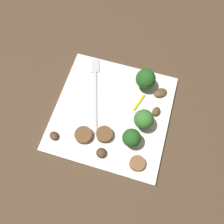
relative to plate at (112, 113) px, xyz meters
name	(u,v)px	position (x,y,z in m)	size (l,w,h in m)	color
ground_plane	(112,114)	(0.00, 0.00, -0.01)	(1.40, 1.40, 0.00)	#4C3826
plate	(112,113)	(0.00, 0.00, 0.00)	(0.24, 0.24, 0.01)	white
fork	(95,88)	(0.04, 0.05, 0.01)	(0.17, 0.07, 0.00)	silver
broccoli_floret_0	(144,119)	(-0.01, -0.07, 0.04)	(0.04, 0.04, 0.05)	#408630
broccoli_floret_1	(132,138)	(-0.05, -0.05, 0.04)	(0.04, 0.04, 0.05)	#296420
broccoli_floret_2	(146,79)	(0.08, -0.05, 0.04)	(0.04, 0.04, 0.05)	#296420
sausage_slice_0	(84,135)	(-0.07, 0.04, 0.01)	(0.04, 0.04, 0.01)	brown
sausage_slice_1	(102,134)	(-0.05, 0.00, 0.01)	(0.03, 0.03, 0.01)	brown
sausage_slice_2	(137,163)	(-0.09, -0.08, 0.01)	(0.03, 0.03, 0.01)	brown
mushroom_0	(101,153)	(-0.09, -0.01, 0.01)	(0.02, 0.02, 0.01)	#4C331E
mushroom_1	(160,93)	(0.07, -0.09, 0.01)	(0.03, 0.02, 0.01)	brown
mushroom_3	(54,136)	(-0.09, 0.10, 0.01)	(0.02, 0.02, 0.01)	#4C331E
mushroom_5	(156,111)	(0.03, -0.09, 0.01)	(0.02, 0.02, 0.01)	brown
pepper_strip_1	(139,102)	(0.04, -0.05, 0.01)	(0.04, 0.00, 0.00)	yellow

